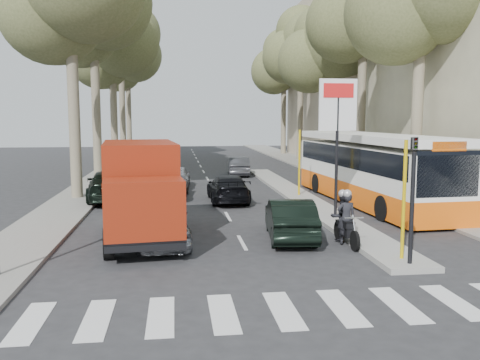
% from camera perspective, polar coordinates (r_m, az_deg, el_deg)
% --- Properties ---
extents(ground, '(120.00, 120.00, 0.00)m').
position_cam_1_polar(ground, '(15.14, 4.66, -8.73)').
color(ground, '#28282B').
rests_on(ground, ground).
extents(sidewalk_right, '(3.20, 70.00, 0.12)m').
position_cam_1_polar(sidewalk_right, '(41.15, 9.17, 1.27)').
color(sidewalk_right, gray).
rests_on(sidewalk_right, ground).
extents(median_left, '(2.40, 64.00, 0.12)m').
position_cam_1_polar(median_left, '(42.73, -13.94, 1.36)').
color(median_left, gray).
rests_on(median_left, ground).
extents(traffic_island, '(1.50, 26.00, 0.16)m').
position_cam_1_polar(traffic_island, '(26.34, 6.62, -1.83)').
color(traffic_island, gray).
rests_on(traffic_island, ground).
extents(building_far, '(11.00, 20.00, 16.00)m').
position_cam_1_polar(building_far, '(51.85, 13.94, 11.11)').
color(building_far, '#B7A88E').
rests_on(building_far, ground).
extents(billboard, '(1.50, 12.10, 5.60)m').
position_cam_1_polar(billboard, '(20.26, 10.87, 5.75)').
color(billboard, yellow).
rests_on(billboard, ground).
extents(traffic_light_island, '(0.16, 0.41, 3.60)m').
position_cam_1_polar(traffic_light_island, '(14.32, 18.87, 0.15)').
color(traffic_light_island, black).
rests_on(traffic_light_island, ground).
extents(tree_l_b, '(7.40, 7.20, 14.88)m').
position_cam_1_polar(tree_l_b, '(35.41, -15.96, 18.09)').
color(tree_l_b, '#6B604C').
rests_on(tree_l_b, ground).
extents(tree_l_c, '(7.40, 7.20, 13.71)m').
position_cam_1_polar(tree_l_c, '(43.04, -14.01, 14.72)').
color(tree_l_c, '#6B604C').
rests_on(tree_l_c, ground).
extents(tree_l_d, '(7.40, 7.20, 15.66)m').
position_cam_1_polar(tree_l_d, '(51.17, -13.12, 15.43)').
color(tree_l_d, '#6B604C').
rests_on(tree_l_d, ground).
extents(tree_l_e, '(7.40, 7.20, 14.49)m').
position_cam_1_polar(tree_l_e, '(58.94, -12.40, 13.29)').
color(tree_l_e, '#6B604C').
rests_on(tree_l_e, ground).
extents(tree_r_b, '(7.40, 7.20, 15.27)m').
position_cam_1_polar(tree_r_b, '(35.38, 13.91, 18.73)').
color(tree_r_b, '#6B604C').
rests_on(tree_r_b, ground).
extents(tree_r_c, '(7.40, 7.20, 13.32)m').
position_cam_1_polar(tree_r_c, '(42.50, 9.56, 14.46)').
color(tree_r_c, '#6B604C').
rests_on(tree_r_c, ground).
extents(tree_r_d, '(7.40, 7.20, 14.88)m').
position_cam_1_polar(tree_r_d, '(50.36, 6.98, 14.90)').
color(tree_r_d, '#6B604C').
rests_on(tree_r_d, ground).
extents(tree_r_e, '(7.40, 7.20, 14.10)m').
position_cam_1_polar(tree_r_e, '(58.03, 5.07, 13.18)').
color(tree_r_e, '#6B604C').
rests_on(tree_r_e, ground).
extents(silver_hatchback, '(1.99, 4.36, 1.45)m').
position_cam_1_polar(silver_hatchback, '(16.59, -8.73, -4.83)').
color(silver_hatchback, '#A0A2A8').
rests_on(silver_hatchback, ground).
extents(dark_hatchback, '(1.92, 4.33, 1.38)m').
position_cam_1_polar(dark_hatchback, '(17.39, 5.65, -4.35)').
color(dark_hatchback, black).
rests_on(dark_hatchback, ground).
extents(queue_car_a, '(2.33, 4.41, 1.18)m').
position_cam_1_polar(queue_car_a, '(26.40, -8.07, -0.71)').
color(queue_car_a, '#4B4C52').
rests_on(queue_car_a, ground).
extents(queue_car_b, '(1.88, 4.57, 1.32)m').
position_cam_1_polar(queue_car_b, '(24.93, -1.37, -0.94)').
color(queue_car_b, black).
rests_on(queue_car_b, ground).
extents(queue_car_c, '(1.81, 3.99, 1.33)m').
position_cam_1_polar(queue_car_c, '(30.22, -7.17, 0.41)').
color(queue_car_c, '#9C9EA4').
rests_on(queue_car_c, ground).
extents(queue_car_d, '(1.67, 4.11, 1.33)m').
position_cam_1_polar(queue_car_d, '(36.30, -0.19, 1.56)').
color(queue_car_d, '#46474D').
rests_on(queue_car_d, ground).
extents(queue_car_e, '(2.64, 5.39, 1.51)m').
position_cam_1_polar(queue_car_e, '(25.98, -14.43, -0.62)').
color(queue_car_e, black).
rests_on(queue_car_e, ground).
extents(red_truck, '(2.90, 6.34, 3.28)m').
position_cam_1_polar(red_truck, '(17.33, -11.10, -0.99)').
color(red_truck, black).
rests_on(red_truck, ground).
extents(city_bus, '(3.50, 12.93, 3.37)m').
position_cam_1_polar(city_bus, '(25.06, 14.40, 1.46)').
color(city_bus, '#F8610D').
rests_on(city_bus, ground).
extents(motorcycle, '(0.78, 2.14, 1.82)m').
position_cam_1_polar(motorcycle, '(16.96, 11.62, -4.27)').
color(motorcycle, black).
rests_on(motorcycle, ground).
extents(pedestrian_near, '(0.91, 1.04, 1.61)m').
position_cam_1_polar(pedestrian_near, '(28.55, 19.29, 0.22)').
color(pedestrian_near, '#3A314A').
rests_on(pedestrian_near, sidewalk_right).
extents(pedestrian_far, '(1.29, 1.09, 1.84)m').
position_cam_1_polar(pedestrian_far, '(26.48, 15.52, 0.10)').
color(pedestrian_far, '#68594E').
rests_on(pedestrian_far, sidewalk_right).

